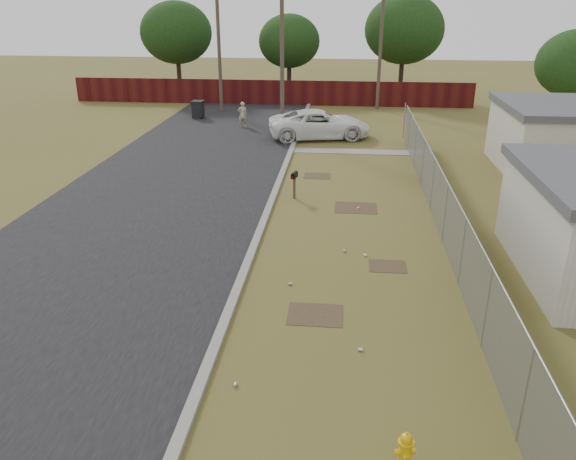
# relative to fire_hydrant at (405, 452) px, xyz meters

# --- Properties ---
(ground) EXTENTS (120.00, 120.00, 0.00)m
(ground) POSITION_rel_fire_hydrant_xyz_m (-0.99, 9.88, -0.37)
(ground) COLOR brown
(ground) RESTS_ON ground
(street) EXTENTS (15.10, 60.00, 0.12)m
(street) POSITION_rel_fire_hydrant_xyz_m (-7.75, 17.93, -0.35)
(street) COLOR black
(street) RESTS_ON ground
(chainlink_fence) EXTENTS (0.10, 27.06, 2.02)m
(chainlink_fence) POSITION_rel_fire_hydrant_xyz_m (2.13, 10.90, 0.43)
(chainlink_fence) COLOR gray
(chainlink_fence) RESTS_ON ground
(privacy_fence) EXTENTS (30.00, 0.12, 1.80)m
(privacy_fence) POSITION_rel_fire_hydrant_xyz_m (-6.99, 34.88, 0.53)
(privacy_fence) COLOR #47120F
(privacy_fence) RESTS_ON ground
(utility_poles) EXTENTS (12.60, 8.24, 9.00)m
(utility_poles) POSITION_rel_fire_hydrant_xyz_m (-4.66, 30.54, 4.33)
(utility_poles) COLOR brown
(utility_poles) RESTS_ON ground
(horizon_trees) EXTENTS (33.32, 31.94, 7.78)m
(horizon_trees) POSITION_rel_fire_hydrant_xyz_m (-0.16, 33.43, 4.26)
(horizon_trees) COLOR #352518
(horizon_trees) RESTS_ON ground
(fire_hydrant) EXTENTS (0.36, 0.37, 0.78)m
(fire_hydrant) POSITION_rel_fire_hydrant_xyz_m (0.00, 0.00, 0.00)
(fire_hydrant) COLOR #DBAA0B
(fire_hydrant) RESTS_ON ground
(mailbox) EXTENTS (0.26, 0.48, 1.11)m
(mailbox) POSITION_rel_fire_hydrant_xyz_m (-3.15, 13.74, 0.51)
(mailbox) COLOR brown
(mailbox) RESTS_ON ground
(pickup_truck) EXTENTS (6.18, 3.82, 1.60)m
(pickup_truck) POSITION_rel_fire_hydrant_xyz_m (-2.67, 24.31, 0.43)
(pickup_truck) COLOR white
(pickup_truck) RESTS_ON ground
(pedestrian) EXTENTS (0.65, 0.52, 1.55)m
(pedestrian) POSITION_rel_fire_hydrant_xyz_m (-7.58, 26.84, 0.41)
(pedestrian) COLOR tan
(pedestrian) RESTS_ON ground
(trash_bin) EXTENTS (0.79, 0.87, 1.15)m
(trash_bin) POSITION_rel_fire_hydrant_xyz_m (-11.02, 29.26, 0.22)
(trash_bin) COLOR black
(trash_bin) RESTS_ON ground
(scattered_litter) EXTENTS (2.93, 11.00, 0.07)m
(scattered_litter) POSITION_rel_fire_hydrant_xyz_m (-1.45, 6.96, -0.33)
(scattered_litter) COLOR silver
(scattered_litter) RESTS_ON ground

